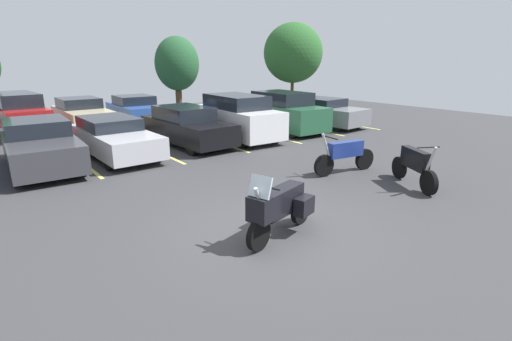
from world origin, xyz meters
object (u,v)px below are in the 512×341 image
(car_charcoal, at_px, (40,145))
(car_far_blue, at_px, (135,110))
(motorcycle_touring, at_px, (279,206))
(car_far_champagne, at_px, (82,114))
(car_far_red, at_px, (19,114))
(motorcycle_third, at_px, (414,166))
(car_silver, at_px, (114,137))
(motorcycle_second, at_px, (345,154))
(car_green, at_px, (285,112))
(car_grey, at_px, (321,112))
(car_white, at_px, (237,117))
(car_black, at_px, (187,126))

(car_charcoal, xyz_separation_m, car_far_blue, (5.57, 6.67, 0.00))
(motorcycle_touring, height_order, car_far_champagne, car_far_champagne)
(car_far_red, distance_m, car_far_blue, 5.38)
(car_charcoal, bearing_deg, motorcycle_third, -46.69)
(car_silver, distance_m, car_far_red, 7.08)
(motorcycle_second, height_order, car_far_champagne, car_far_champagne)
(car_charcoal, bearing_deg, car_far_red, 88.36)
(car_green, bearing_deg, car_far_champagne, 138.79)
(motorcycle_touring, height_order, car_grey, car_grey)
(motorcycle_third, xyz_separation_m, car_far_red, (-7.63, 15.16, 0.37))
(car_white, relative_size, car_far_red, 1.01)
(motorcycle_second, xyz_separation_m, motorcycle_third, (0.52, -1.99, -0.00))
(motorcycle_second, relative_size, car_far_champagne, 0.49)
(car_far_champagne, bearing_deg, car_green, -41.21)
(car_far_red, bearing_deg, motorcycle_touring, -80.28)
(car_charcoal, height_order, car_silver, car_charcoal)
(motorcycle_touring, xyz_separation_m, car_far_blue, (2.75, 15.15, 0.09))
(motorcycle_third, distance_m, car_green, 8.83)
(car_green, distance_m, car_far_red, 12.33)
(motorcycle_second, bearing_deg, car_green, 63.47)
(motorcycle_third, height_order, car_green, car_green)
(car_green, height_order, car_far_champagne, car_green)
(car_charcoal, bearing_deg, car_black, 2.92)
(motorcycle_second, relative_size, car_far_blue, 0.53)
(car_white, bearing_deg, motorcycle_third, -88.87)
(motorcycle_second, distance_m, car_far_blue, 13.10)
(motorcycle_touring, height_order, car_charcoal, car_charcoal)
(car_charcoal, bearing_deg, car_white, 0.07)
(motorcycle_touring, relative_size, car_black, 0.42)
(motorcycle_third, height_order, car_silver, car_silver)
(motorcycle_touring, xyz_separation_m, car_black, (2.52, 8.75, 0.10))
(car_black, relative_size, car_grey, 1.02)
(motorcycle_touring, bearing_deg, car_far_red, 99.72)
(car_silver, relative_size, car_green, 1.13)
(motorcycle_third, height_order, car_grey, car_grey)
(car_silver, relative_size, car_far_champagne, 1.05)
(motorcycle_third, relative_size, car_charcoal, 0.39)
(car_white, height_order, car_far_red, car_white)
(car_green, relative_size, car_far_red, 0.91)
(car_far_red, bearing_deg, car_far_blue, -1.94)
(motorcycle_touring, height_order, car_green, car_green)
(car_green, relative_size, car_grey, 0.90)
(car_grey, distance_m, car_far_champagne, 12.18)
(car_charcoal, xyz_separation_m, car_black, (5.34, 0.27, 0.02))
(car_white, distance_m, car_far_champagne, 8.29)
(car_black, xyz_separation_m, car_far_champagne, (-2.46, 6.51, -0.02))
(car_green, bearing_deg, motorcycle_second, -116.53)
(car_far_champagne, bearing_deg, car_far_red, 178.46)
(motorcycle_third, height_order, car_far_blue, car_far_blue)
(car_far_blue, bearing_deg, motorcycle_second, -82.38)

